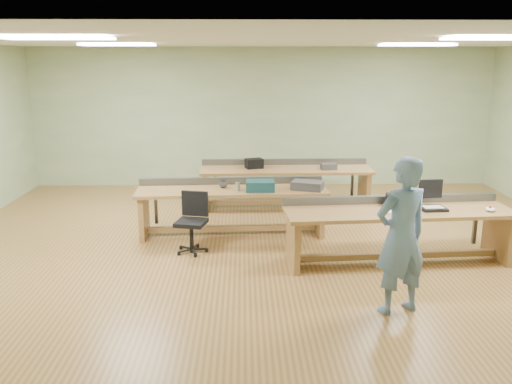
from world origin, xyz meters
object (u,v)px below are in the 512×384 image
laptop_base (433,209)px  task_chair (192,230)px  workbench_front (397,222)px  mug (223,184)px  parts_bin_grey (307,185)px  workbench_mid (232,200)px  parts_bin_teal (260,186)px  person (401,236)px  drinks_can (237,187)px  workbench_back (286,178)px  camera_bag (396,200)px

laptop_base → task_chair: size_ratio=0.38×
workbench_front → mug: workbench_front is taller
laptop_base → task_chair: 3.39m
workbench_front → parts_bin_grey: (-1.11, 1.18, 0.25)m
task_chair → laptop_base: bearing=4.4°
workbench_mid → parts_bin_teal: (0.44, -0.15, 0.27)m
person → laptop_base: person is taller
workbench_mid → parts_bin_teal: size_ratio=6.83×
workbench_front → drinks_can: size_ratio=24.40×
workbench_back → parts_bin_grey: parts_bin_grey is taller
workbench_front → workbench_mid: same height
workbench_mid → workbench_back: same height
workbench_mid → camera_bag: bearing=-29.3°
workbench_front → mug: 2.78m
task_chair → workbench_back: bearing=70.8°
workbench_front → workbench_back: bearing=110.2°
task_chair → mug: bearing=76.8°
workbench_mid → workbench_back: (0.98, 1.62, 0.00)m
camera_bag → task_chair: camera_bag is taller
workbench_front → task_chair: bearing=166.7°
workbench_front → person: person is taller
camera_bag → mug: size_ratio=1.94×
camera_bag → laptop_base: bearing=-11.6°
workbench_back → laptop_base: (1.77, -2.95, 0.20)m
workbench_mid → parts_bin_grey: (1.19, -0.10, 0.26)m
camera_bag → mug: (-2.43, 1.20, -0.04)m
workbench_mid → parts_bin_teal: bearing=-21.3°
person → laptop_base: bearing=-141.3°
workbench_back → workbench_mid: bearing=-121.9°
workbench_front → workbench_back: 3.19m
mug → workbench_mid: bearing=-18.7°
workbench_front → task_chair: 2.90m
workbench_back → parts_bin_teal: bearing=-107.7°
workbench_back → drinks_can: (-0.89, -1.79, 0.25)m
person → task_chair: 3.21m
workbench_front → parts_bin_grey: 1.64m
workbench_front → laptop_base: workbench_front is taller
person → workbench_back: bearing=-99.5°
workbench_back → drinks_can: 2.02m
workbench_mid → parts_bin_teal: parts_bin_teal is taller
workbench_back → drinks_can: size_ratio=24.77×
mug → parts_bin_grey: bearing=-6.4°
parts_bin_teal → mug: (-0.58, 0.20, -0.02)m
workbench_front → camera_bag: 0.31m
workbench_back → parts_bin_grey: size_ratio=6.66×
person → camera_bag: bearing=-124.7°
person → parts_bin_teal: size_ratio=3.98×
workbench_front → parts_bin_teal: 2.18m
parts_bin_teal → mug: 0.61m
workbench_back → parts_bin_teal: (-0.54, -1.77, 0.26)m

